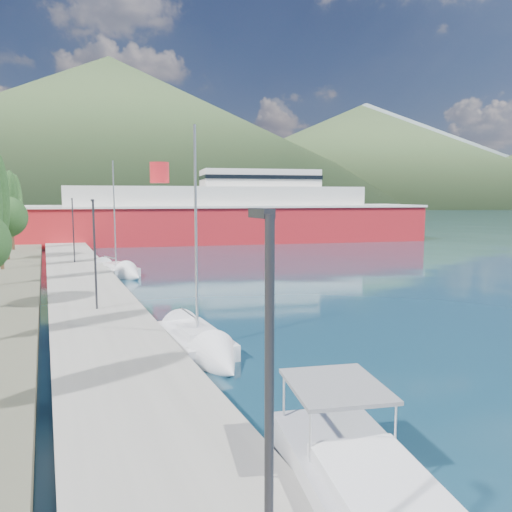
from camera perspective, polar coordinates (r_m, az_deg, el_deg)
name	(u,v)px	position (r m, az deg, el deg)	size (l,w,h in m)	color
ground	(94,224)	(133.69, -18.07, 3.47)	(1400.00, 1400.00, 0.00)	#123346
quay	(83,285)	(39.65, -19.13, -3.16)	(5.00, 88.00, 0.80)	gray
hills_far	(170,140)	(653.13, -9.82, 12.90)	(1480.00, 900.00, 180.00)	slate
hills_near	(193,142)	(402.98, -7.27, 12.76)	(1010.00, 520.00, 115.00)	#39502C
lamp_posts	(96,251)	(28.23, -17.86, 0.54)	(0.15, 45.19, 6.06)	#2D2D33
sailboat_near	(208,352)	(22.12, -5.49, -10.87)	(2.48, 7.74, 11.04)	silver
sailboat_mid	(124,273)	(45.35, -14.90, -1.91)	(4.51, 7.92, 11.10)	silver
ferry	(220,217)	(78.30, -4.15, 4.51)	(65.80, 24.59, 12.79)	red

